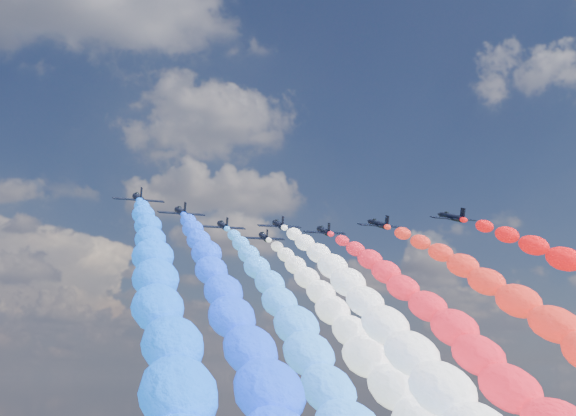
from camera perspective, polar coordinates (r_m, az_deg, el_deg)
name	(u,v)px	position (r m, az deg, el deg)	size (l,w,h in m)	color
jet_0	(138,198)	(127.79, -11.29, 0.74)	(8.35, 11.19, 2.47)	black
trail_0	(159,318)	(73.06, -9.74, -8.23)	(6.51, 100.80, 51.06)	#0D59FF
jet_1	(181,212)	(136.99, -8.12, -0.28)	(8.35, 11.19, 2.47)	black
trail_1	(228,326)	(82.82, -4.60, -8.88)	(6.51, 100.80, 51.06)	#1241FF
jet_2	(223,226)	(148.76, -4.93, -1.35)	(8.35, 11.19, 2.47)	black
trail_2	(288,333)	(95.40, 0.00, -9.43)	(6.51, 100.80, 51.06)	#2D83FD
jet_3	(279,225)	(147.16, -0.71, -1.27)	(8.35, 11.19, 2.47)	black
trail_3	(376,332)	(94.96, 6.72, -9.32)	(6.51, 100.80, 51.06)	white
jet_4	(264,237)	(160.14, -1.83, -2.21)	(8.35, 11.19, 2.47)	black
trail_4	(342,338)	(107.73, 4.14, -9.77)	(6.51, 100.80, 51.06)	white
jet_5	(324,231)	(153.69, 2.74, -1.75)	(8.35, 11.19, 2.47)	black
trail_5	(440,335)	(102.79, 11.44, -9.42)	(6.51, 100.80, 51.06)	red
jet_6	(379,224)	(147.61, 6.88, -1.22)	(8.35, 11.19, 2.47)	black
trail_6	(535,332)	(98.54, 18.23, -8.90)	(6.51, 100.80, 51.06)	red
jet_7	(452,217)	(143.45, 12.31, -0.68)	(8.35, 11.19, 2.47)	black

